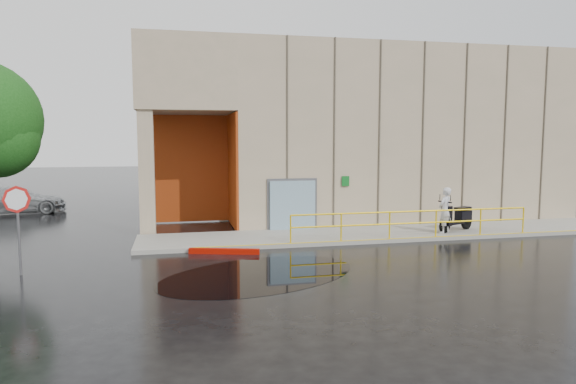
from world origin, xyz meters
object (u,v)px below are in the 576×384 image
scooter (457,210)px  red_curb (224,251)px  car_c (16,200)px  person (445,210)px  stop_sign (17,210)px

scooter → red_curb: bearing=165.3°
car_c → red_curb: bearing=-147.6°
person → red_curb: person is taller
scooter → stop_sign: stop_sign is taller
scooter → red_curb: (-9.53, -1.47, -0.94)m
person → red_curb: size_ratio=0.76×
scooter → person: bearing=-177.9°
scooter → car_c: (-19.19, 10.25, -0.33)m
person → scooter: person is taller
person → stop_sign: stop_sign is taller
person → scooter: bearing=174.0°
person → car_c: (-18.48, 10.59, -0.36)m
stop_sign → car_c: (-3.74, 13.21, -1.18)m
scooter → red_curb: scooter is taller
stop_sign → car_c: stop_sign is taller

